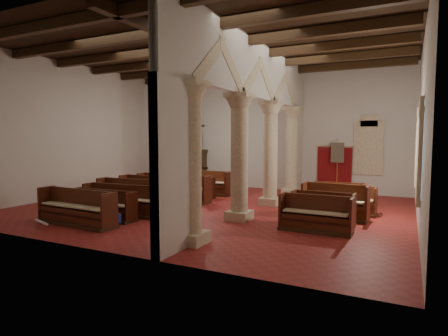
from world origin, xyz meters
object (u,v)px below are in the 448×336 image
at_px(processional_banner, 337,177).
at_px(pipe_organ, 188,161).
at_px(nave_pew_0, 76,213).
at_px(aisle_pew_0, 316,219).
at_px(lectern, 204,178).

bearing_deg(processional_banner, pipe_organ, -177.17).
bearing_deg(nave_pew_0, processional_banner, 60.87).
bearing_deg(pipe_organ, aisle_pew_0, -39.84).
height_order(pipe_organ, processional_banner, pipe_organ).
bearing_deg(lectern, nave_pew_0, -101.22).
bearing_deg(aisle_pew_0, processional_banner, 96.37).
height_order(processional_banner, nave_pew_0, processional_banner).
xyz_separation_m(pipe_organ, lectern, (1.04, -0.01, -0.91)).
bearing_deg(nave_pew_0, aisle_pew_0, 22.49).
bearing_deg(processional_banner, aisle_pew_0, -81.97).
height_order(lectern, aisle_pew_0, lectern).
bearing_deg(pipe_organ, lectern, -0.55).
relative_size(nave_pew_0, aisle_pew_0, 1.41).
distance_m(processional_banner, aisle_pew_0, 7.44).
relative_size(pipe_organ, aisle_pew_0, 2.13).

